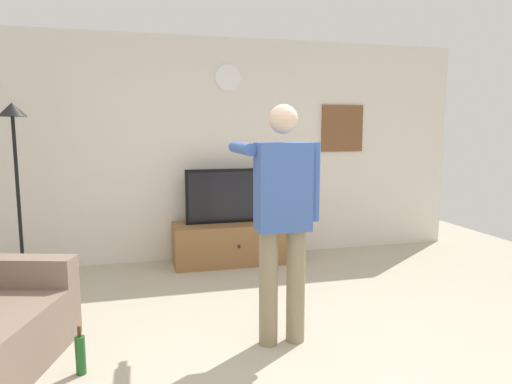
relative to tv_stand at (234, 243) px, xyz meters
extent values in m
plane|color=#B2A893|center=(-0.13, -2.60, -0.24)|extent=(8.40, 8.40, 0.00)
cube|color=silver|center=(-0.13, 0.35, 1.11)|extent=(6.40, 0.10, 2.70)
cube|color=olive|center=(0.00, 0.00, 0.00)|extent=(1.44, 0.55, 0.49)
sphere|color=black|center=(0.00, -0.29, 0.02)|extent=(0.04, 0.04, 0.04)
cube|color=black|center=(0.00, 0.05, 0.57)|extent=(1.13, 0.06, 0.65)
cube|color=black|center=(0.00, 0.02, 0.57)|extent=(1.07, 0.01, 0.59)
cylinder|color=white|center=(0.00, 0.29, 1.98)|extent=(0.31, 0.03, 0.31)
cube|color=brown|center=(1.52, 0.30, 1.37)|extent=(0.57, 0.04, 0.60)
cylinder|color=black|center=(-2.30, -0.14, -0.23)|extent=(0.32, 0.32, 0.03)
cylinder|color=black|center=(-2.30, -0.14, 0.64)|extent=(0.04, 0.04, 1.70)
cone|color=black|center=(-2.30, -0.14, 1.56)|extent=(0.28, 0.28, 0.14)
cylinder|color=gray|center=(-0.19, -2.16, 0.19)|extent=(0.14, 0.14, 0.87)
cylinder|color=gray|center=(0.02, -2.16, 0.19)|extent=(0.14, 0.14, 0.87)
cube|color=#3F60AD|center=(-0.08, -2.16, 0.95)|extent=(0.39, 0.22, 0.64)
sphere|color=beige|center=(-0.08, -2.16, 1.43)|extent=(0.21, 0.21, 0.21)
cylinder|color=#3F60AD|center=(-0.32, -1.87, 1.22)|extent=(0.09, 0.58, 0.09)
cube|color=white|center=(-0.32, -1.55, 1.22)|extent=(0.04, 0.12, 0.04)
cylinder|color=#3F60AD|center=(0.15, -2.16, 0.98)|extent=(0.09, 0.09, 0.58)
cube|color=#7F6B5B|center=(-2.01, -1.57, 0.29)|extent=(0.87, 0.43, 0.22)
cylinder|color=#1E5923|center=(-1.51, -2.26, -0.11)|extent=(0.07, 0.07, 0.26)
cylinder|color=#4C2814|center=(-1.51, -2.26, 0.05)|extent=(0.02, 0.02, 0.07)
camera|label=1|loc=(-1.10, -5.30, 1.36)|focal=32.25mm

